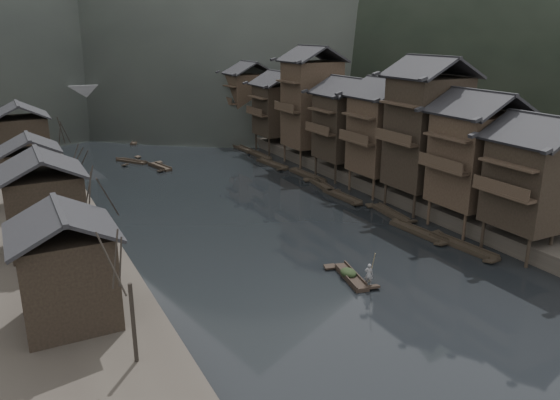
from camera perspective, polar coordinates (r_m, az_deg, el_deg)
water at (r=48.10m, az=3.61°, el=-5.71°), size 300.00×300.00×0.00m
right_bank at (r=98.69m, az=9.18°, el=6.72°), size 40.00×200.00×1.80m
stilt_houses at (r=70.57m, az=7.81°, el=9.17°), size 9.00×67.60×16.94m
left_houses at (r=59.44m, az=-24.32°, el=3.02°), size 8.10×53.20×8.73m
bare_trees at (r=49.20m, az=-19.51°, el=1.75°), size 3.63×43.73×7.25m
moored_sampans at (r=75.92m, az=0.92°, el=3.20°), size 3.06×73.17×0.47m
midriver_boats at (r=87.88m, az=-14.24°, el=4.63°), size 7.95×26.26×0.45m
stone_bridge at (r=113.01m, az=-15.72°, el=9.80°), size 40.00×6.00×9.00m
hero_sampan at (r=43.85m, az=7.39°, el=-7.93°), size 2.09×5.38×0.44m
cargo_heap at (r=43.76m, az=7.18°, el=-7.14°), size 1.17×1.53×0.70m
boatman at (r=42.27m, az=9.29°, el=-7.38°), size 0.75×0.73×1.74m
bamboo_pole at (r=41.29m, az=9.70°, el=-3.76°), size 1.09×2.11×3.91m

